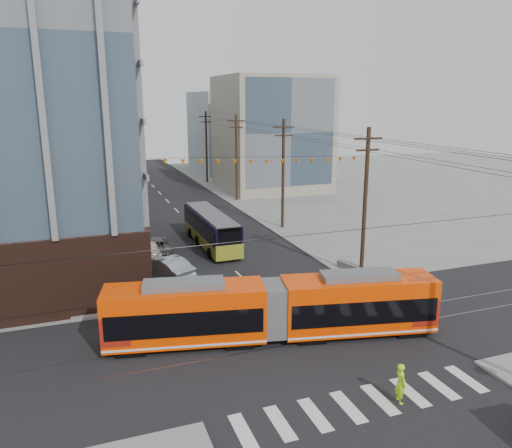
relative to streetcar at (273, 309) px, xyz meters
The scene contains 13 objects.
ground 4.59m from the streetcar, 69.88° to the right, with size 160.00×160.00×0.00m, color slate.
bg_bldg_nw_near 50.99m from the streetcar, 107.93° to the left, with size 18.00×16.00×18.00m, color #8C99A5.
bg_bldg_ne_near 47.76m from the streetcar, 68.36° to the left, with size 14.00×14.00×16.00m, color gray.
bg_bldg_nw_far 69.65m from the streetcar, 100.45° to the left, with size 16.00×18.00×20.00m, color gray.
bg_bldg_ne_far 67.11m from the streetcar, 73.09° to the left, with size 16.00×16.00×14.00m, color #8C99A5.
utility_pole_far 53.09m from the streetcar, 79.16° to the left, with size 0.30×0.30×11.00m, color black.
streetcar is the anchor object (origin of this frame).
city_bus 18.73m from the streetcar, 85.28° to the left, with size 2.37×10.94×3.10m, color black, non-canonical shape.
parked_car_silver 12.23m from the streetcar, 108.26° to the left, with size 1.77×5.09×1.68m, color #98A1AD.
parked_car_white 17.29m from the streetcar, 104.70° to the left, with size 2.07×5.08×1.48m, color silver.
parked_car_grey 18.25m from the streetcar, 101.42° to the left, with size 2.45×5.30×1.47m, color #4B4C4D.
pedestrian 8.03m from the streetcar, 68.30° to the right, with size 0.67×0.44×1.84m, color #C2F019.
jersey_barrier 12.37m from the streetcar, 37.44° to the left, with size 0.80×3.54×0.71m, color slate.
Camera 1 is at (-11.08, -19.38, 12.96)m, focal length 35.00 mm.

